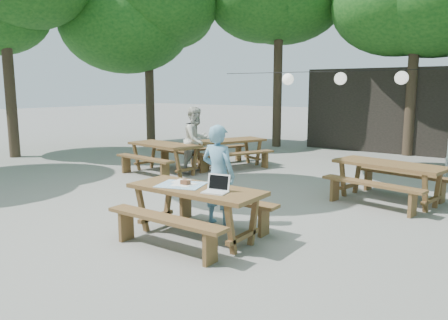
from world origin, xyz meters
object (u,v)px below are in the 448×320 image
Objects in this scene: picnic_table_nw at (165,158)px; second_person at (196,140)px; main_picnic_table at (196,212)px; woman at (218,175)px.

second_person reaches higher than picnic_table_nw.
main_picnic_table is 1.19× the size of second_person.
second_person reaches higher than woman.
woman is 4.39m from second_person.
woman reaches higher than main_picnic_table.
picnic_table_nw is at bearing 132.06° from second_person.
woman is 0.95× the size of second_person.
second_person is at bearing 128.90° from main_picnic_table.
picnic_table_nw is 1.30× the size of woman.
woman is at bearing -30.22° from picnic_table_nw.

